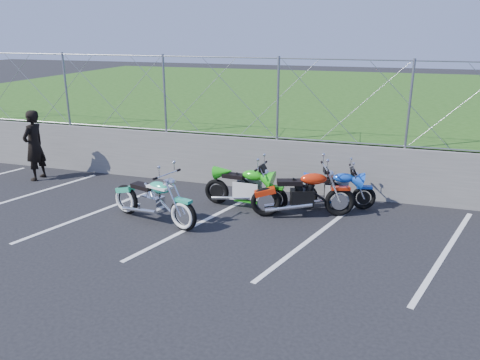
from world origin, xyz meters
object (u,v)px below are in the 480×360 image
(sportbike_blue, at_px, (336,191))
(person_standing, at_px, (34,145))
(sportbike_green, at_px, (246,189))
(naked_orange, at_px, (304,195))
(cruiser_turquoise, at_px, (154,202))

(sportbike_blue, relative_size, person_standing, 0.97)
(sportbike_green, bearing_deg, sportbike_blue, 20.04)
(naked_orange, relative_size, sportbike_green, 1.09)
(cruiser_turquoise, height_order, sportbike_blue, cruiser_turquoise)
(naked_orange, height_order, person_standing, person_standing)
(sportbike_blue, bearing_deg, naked_orange, -143.21)
(cruiser_turquoise, relative_size, sportbike_blue, 1.22)
(cruiser_turquoise, height_order, person_standing, person_standing)
(sportbike_green, distance_m, person_standing, 6.05)
(sportbike_green, relative_size, sportbike_blue, 1.10)
(cruiser_turquoise, distance_m, sportbike_green, 2.11)
(naked_orange, bearing_deg, sportbike_green, 157.04)
(person_standing, bearing_deg, sportbike_green, 86.10)
(sportbike_green, bearing_deg, cruiser_turquoise, -135.40)
(cruiser_turquoise, xyz_separation_m, sportbike_blue, (3.55, 1.94, -0.05))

